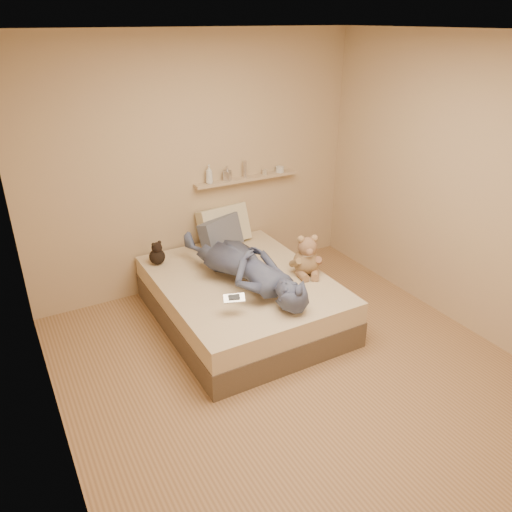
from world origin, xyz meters
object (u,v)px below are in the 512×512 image
bed (242,299)px  dark_plush (157,254)px  game_console (234,298)px  person (244,265)px  teddy_bear (307,258)px  pillow_grey (221,234)px  wall_shelf (247,179)px  pillow_cream (224,225)px

bed → dark_plush: size_ratio=7.76×
bed → game_console: bearing=-123.0°
dark_plush → person: bearing=-53.9°
bed → teddy_bear: (0.58, -0.23, 0.39)m
teddy_bear → pillow_grey: 1.03m
bed → wall_shelf: 1.38m
game_console → pillow_cream: bearing=67.3°
teddy_bear → dark_plush: 1.48m
pillow_cream → wall_shelf: size_ratio=0.46×
teddy_bear → wall_shelf: size_ratio=0.34×
pillow_cream → game_console: bearing=-112.7°
dark_plush → person: person is taller
dark_plush → pillow_cream: pillow_cream is taller
bed → wall_shelf: bearing=58.8°
bed → pillow_cream: size_ratio=3.45×
dark_plush → pillow_cream: bearing=10.7°
teddy_bear → wall_shelf: (-0.03, 1.14, 0.48)m
pillow_cream → teddy_bear: bearing=-71.3°
game_console → teddy_bear: bearing=18.3°
game_console → pillow_grey: pillow_grey is taller
pillow_cream → person: (-0.25, -0.93, -0.01)m
teddy_bear → person: 0.62m
pillow_grey → teddy_bear: bearing=-63.4°
dark_plush → wall_shelf: bearing=11.5°
bed → person: size_ratio=1.23×
pillow_cream → person: size_ratio=0.36×
person → game_console: bearing=44.0°
pillow_grey → person: 0.80m
bed → person: bearing=-102.8°
person → wall_shelf: wall_shelf is taller
game_console → dark_plush: (-0.24, 1.21, -0.05)m
dark_plush → pillow_grey: 0.71m
bed → pillow_cream: bearing=75.0°
pillow_grey → bed: bearing=-99.9°
game_console → pillow_cream: size_ratio=0.34×
game_console → teddy_bear: teddy_bear is taller
teddy_bear → pillow_cream: size_ratio=0.74×
dark_plush → wall_shelf: (1.14, 0.23, 0.54)m
bed → game_console: size_ratio=10.04×
game_console → dark_plush: bearing=101.4°
wall_shelf → pillow_grey: bearing=-153.0°
game_console → pillow_cream: (0.57, 1.36, 0.04)m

